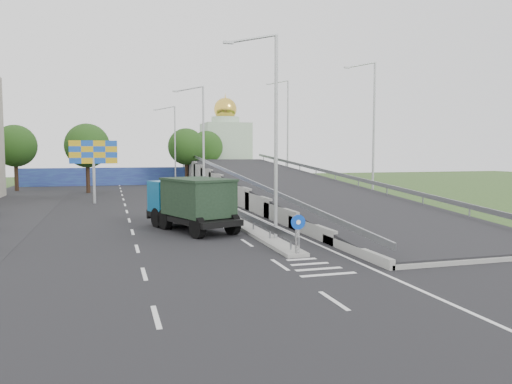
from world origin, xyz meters
name	(u,v)px	position (x,y,z in m)	size (l,w,h in m)	color
ground	(318,269)	(0.00, 0.00, 0.00)	(160.00, 160.00, 0.00)	#2D4C1E
road_surface	(175,212)	(-3.00, 20.00, 0.00)	(26.00, 90.00, 0.04)	black
median	(205,204)	(0.00, 24.00, 0.10)	(1.00, 44.00, 0.20)	gray
overpass_ramp	(288,183)	(7.50, 24.00, 1.75)	(10.00, 50.00, 3.50)	gray
median_guardrail	(205,196)	(0.00, 24.00, 0.75)	(0.09, 44.00, 0.71)	gray
sign_bollard	(298,234)	(0.00, 2.17, 1.03)	(0.64, 0.23, 1.67)	black
lamp_post_near	(272,126)	(0.11, 6.00, 5.81)	(2.74, 0.18, 10.08)	#B2B5B7
lamp_post_mid	(201,137)	(0.11, 26.00, 5.81)	(2.74, 0.18, 10.08)	#B2B5B7
lamp_post_far	(174,142)	(0.11, 46.00, 5.81)	(2.74, 0.18, 10.08)	#B2B5B7
blue_wall	(138,176)	(-4.00, 52.00, 1.20)	(30.00, 0.50, 2.40)	navy
church	(226,147)	(10.00, 60.00, 5.31)	(7.00, 7.00, 13.80)	#B2CCAD
billboard	(93,156)	(-9.00, 28.00, 4.19)	(4.00, 0.24, 5.50)	#B2B5B7
tree_left_mid	(87,146)	(-10.00, 40.00, 5.18)	(4.80, 4.80, 7.60)	black
tree_median_far	(186,147)	(2.00, 48.00, 5.18)	(4.80, 4.80, 7.60)	black
tree_left_far	(15,146)	(-18.00, 45.00, 5.18)	(4.80, 4.80, 7.60)	black
tree_ramp_far	(206,147)	(6.00, 55.00, 5.18)	(4.80, 4.80, 7.60)	black
dump_truck	(191,201)	(-3.23, 10.86, 1.69)	(4.69, 7.35, 3.05)	black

